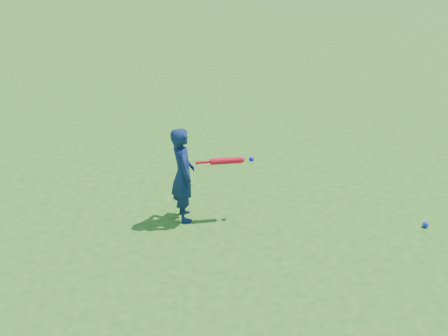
# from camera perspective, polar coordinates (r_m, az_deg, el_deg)

# --- Properties ---
(ground) EXTENTS (80.00, 80.00, 0.00)m
(ground) POSITION_cam_1_polar(r_m,az_deg,el_deg) (6.33, 1.47, -5.36)
(ground) COLOR #256017
(ground) RESTS_ON ground
(child) EXTENTS (0.36, 0.48, 1.19)m
(child) POSITION_cam_1_polar(r_m,az_deg,el_deg) (6.01, -4.71, -0.76)
(child) COLOR #0F1D46
(child) RESTS_ON ground
(ground_ball_blue) EXTENTS (0.07, 0.07, 0.07)m
(ground_ball_blue) POSITION_cam_1_polar(r_m,az_deg,el_deg) (6.53, 22.04, -6.01)
(ground_ball_blue) COLOR #0C27D3
(ground_ball_blue) RESTS_ON ground
(bat_swing) EXTENTS (0.70, 0.12, 0.08)m
(bat_swing) POSITION_cam_1_polar(r_m,az_deg,el_deg) (5.96, 0.53, 0.84)
(bat_swing) COLOR red
(bat_swing) RESTS_ON ground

